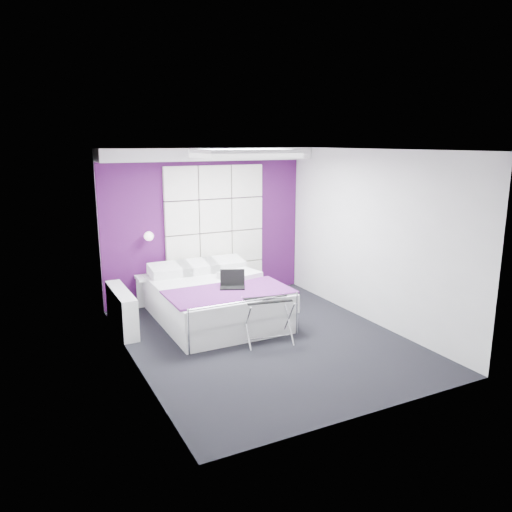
# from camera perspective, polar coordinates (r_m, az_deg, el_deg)

# --- Properties ---
(floor) EXTENTS (4.40, 4.40, 0.00)m
(floor) POSITION_cam_1_polar(r_m,az_deg,el_deg) (7.07, 1.04, -9.52)
(floor) COLOR black
(floor) RESTS_ON ground
(ceiling) EXTENTS (4.40, 4.40, 0.00)m
(ceiling) POSITION_cam_1_polar(r_m,az_deg,el_deg) (6.53, 1.13, 12.05)
(ceiling) COLOR white
(ceiling) RESTS_ON wall_back
(wall_back) EXTENTS (3.60, 0.00, 3.60)m
(wall_back) POSITION_cam_1_polar(r_m,az_deg,el_deg) (8.65, -5.75, 3.57)
(wall_back) COLOR silver
(wall_back) RESTS_ON floor
(wall_left) EXTENTS (0.00, 4.40, 4.40)m
(wall_left) POSITION_cam_1_polar(r_m,az_deg,el_deg) (6.07, -14.11, -0.80)
(wall_left) COLOR silver
(wall_left) RESTS_ON floor
(wall_right) EXTENTS (0.00, 4.40, 4.40)m
(wall_right) POSITION_cam_1_polar(r_m,az_deg,el_deg) (7.67, 13.06, 2.09)
(wall_right) COLOR silver
(wall_right) RESTS_ON floor
(accent_wall) EXTENTS (3.58, 0.02, 2.58)m
(accent_wall) POSITION_cam_1_polar(r_m,az_deg,el_deg) (8.64, -5.73, 3.56)
(accent_wall) COLOR #441048
(accent_wall) RESTS_ON wall_back
(soffit) EXTENTS (3.58, 0.50, 0.20)m
(soffit) POSITION_cam_1_polar(r_m,az_deg,el_deg) (8.31, -5.31, 11.51)
(soffit) COLOR white
(soffit) RESTS_ON wall_back
(headboard) EXTENTS (1.80, 0.08, 2.30)m
(headboard) POSITION_cam_1_polar(r_m,az_deg,el_deg) (8.68, -4.67, 2.74)
(headboard) COLOR silver
(headboard) RESTS_ON wall_back
(skylight) EXTENTS (1.36, 0.86, 0.12)m
(skylight) POSITION_cam_1_polar(r_m,az_deg,el_deg) (7.07, -1.20, 11.72)
(skylight) COLOR white
(skylight) RESTS_ON ceiling
(wall_lamp) EXTENTS (0.15, 0.15, 0.15)m
(wall_lamp) POSITION_cam_1_polar(r_m,az_deg,el_deg) (8.22, -12.23, 2.27)
(wall_lamp) COLOR white
(wall_lamp) RESTS_ON wall_back
(radiator) EXTENTS (0.22, 1.20, 0.60)m
(radiator) POSITION_cam_1_polar(r_m,az_deg,el_deg) (7.59, -15.11, -5.95)
(radiator) COLOR white
(radiator) RESTS_ON floor
(bed) EXTENTS (1.78, 2.15, 0.75)m
(bed) POSITION_cam_1_polar(r_m,az_deg,el_deg) (7.75, -4.70, -5.00)
(bed) COLOR white
(bed) RESTS_ON floor
(nightstand) EXTENTS (0.44, 0.34, 0.05)m
(nightstand) POSITION_cam_1_polar(r_m,az_deg,el_deg) (8.33, -12.03, -2.39)
(nightstand) COLOR white
(nightstand) RESTS_ON wall_back
(luggage_rack) EXTENTS (0.63, 0.46, 0.62)m
(luggage_rack) POSITION_cam_1_polar(r_m,az_deg,el_deg) (6.88, 1.32, -7.40)
(luggage_rack) COLOR silver
(luggage_rack) RESTS_ON floor
(laptop) EXTENTS (0.36, 0.26, 0.26)m
(laptop) POSITION_cam_1_polar(r_m,az_deg,el_deg) (7.36, -2.87, -3.12)
(laptop) COLOR black
(laptop) RESTS_ON bed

